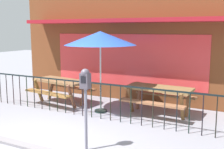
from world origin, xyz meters
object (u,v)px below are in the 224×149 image
picnic_table_left (61,85)px  parking_meter_near (85,88)px  patio_umbrella (100,39)px  picnic_table_right (159,93)px

picnic_table_left → parking_meter_near: parking_meter_near is taller
patio_umbrella → parking_meter_near: (1.04, -2.40, -0.85)m
parking_meter_near → patio_umbrella: bearing=113.4°
patio_umbrella → picnic_table_left: bearing=172.5°
picnic_table_left → picnic_table_right: bearing=6.0°
patio_umbrella → parking_meter_near: bearing=-66.6°
picnic_table_left → patio_umbrella: size_ratio=0.86×
patio_umbrella → parking_meter_near: 2.75m
picnic_table_right → patio_umbrella: patio_umbrella is taller
picnic_table_left → patio_umbrella: patio_umbrella is taller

